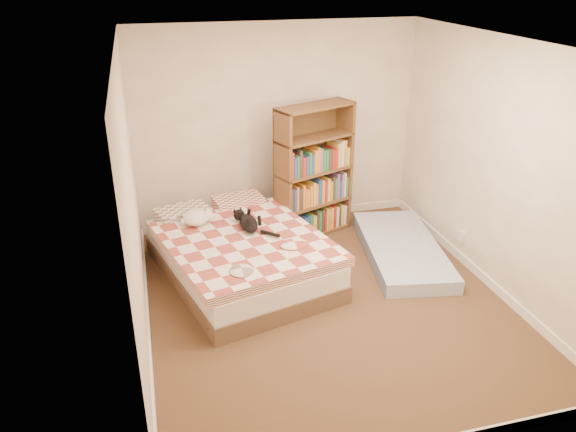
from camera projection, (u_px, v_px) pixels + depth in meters
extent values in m
cube|color=#4E2D21|center=(326.00, 300.00, 5.65)|extent=(3.50, 4.00, 0.01)
cube|color=white|center=(334.00, 43.00, 4.61)|extent=(3.50, 4.00, 0.01)
cube|color=beige|center=(277.00, 127.00, 6.89)|extent=(3.50, 0.01, 2.50)
cube|color=beige|center=(436.00, 303.00, 3.37)|extent=(3.50, 0.01, 2.50)
cube|color=beige|center=(132.00, 204.00, 4.72)|extent=(0.01, 4.00, 2.50)
cube|color=beige|center=(497.00, 168.00, 5.54)|extent=(0.01, 4.00, 2.50)
cube|color=white|center=(278.00, 216.00, 7.38)|extent=(3.50, 0.02, 0.10)
cube|color=white|center=(148.00, 322.00, 5.22)|extent=(0.02, 4.00, 0.10)
cube|color=white|center=(479.00, 274.00, 6.04)|extent=(0.02, 4.00, 0.10)
cube|color=white|center=(462.00, 237.00, 6.28)|extent=(0.03, 0.09, 0.13)
cube|color=brown|center=(241.00, 267.00, 6.07)|extent=(1.94, 2.39, 0.19)
cube|color=silver|center=(240.00, 251.00, 5.99)|extent=(1.90, 2.34, 0.21)
cube|color=#9D433A|center=(240.00, 238.00, 5.92)|extent=(1.91, 2.04, 0.10)
cube|color=slate|center=(198.00, 209.00, 6.52)|extent=(0.65, 0.50, 0.16)
cube|color=#9D433A|center=(256.00, 203.00, 6.68)|extent=(0.65, 0.50, 0.16)
cube|color=#51331C|center=(276.00, 175.00, 6.62)|extent=(0.16, 0.32, 1.62)
cube|color=#51331C|center=(351.00, 168.00, 6.84)|extent=(0.16, 0.32, 1.62)
cube|color=#51331C|center=(310.00, 167.00, 6.87)|extent=(0.91, 0.37, 1.62)
cube|color=#51331C|center=(313.00, 231.00, 7.06)|extent=(1.02, 0.66, 0.03)
cube|color=#51331C|center=(314.00, 171.00, 6.73)|extent=(1.02, 0.66, 0.03)
cube|color=#51331C|center=(315.00, 106.00, 6.40)|extent=(1.02, 0.66, 0.03)
cube|color=#7492C2|center=(402.00, 249.00, 6.48)|extent=(1.10, 1.90, 0.16)
ellipsoid|color=black|center=(249.00, 223.00, 5.97)|extent=(0.29, 0.44, 0.13)
sphere|color=black|center=(245.00, 214.00, 6.16)|extent=(0.16, 0.16, 0.13)
cone|color=black|center=(241.00, 209.00, 6.17)|extent=(0.05, 0.05, 0.05)
cone|color=black|center=(247.00, 208.00, 6.18)|extent=(0.05, 0.05, 0.05)
cylinder|color=black|center=(264.00, 236.00, 5.77)|extent=(0.10, 0.23, 0.05)
ellipsoid|color=silver|center=(196.00, 217.00, 6.08)|extent=(0.42, 0.43, 0.15)
sphere|color=silver|center=(205.00, 219.00, 6.01)|extent=(0.17, 0.17, 0.12)
sphere|color=silver|center=(210.00, 221.00, 5.99)|extent=(0.08, 0.08, 0.06)
sphere|color=silver|center=(184.00, 218.00, 6.11)|extent=(0.10, 0.10, 0.07)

